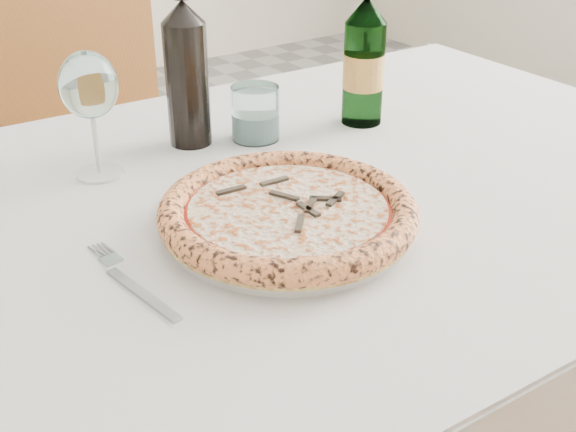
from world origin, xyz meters
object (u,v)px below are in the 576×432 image
Objects in this scene: chair_far at (94,146)px; wine_glass at (89,88)px; pizza at (288,211)px; wine_bottle at (187,72)px; beer_bottle at (364,61)px; dining_table at (247,253)px; plate at (288,224)px; tumbler at (255,117)px.

wine_glass is at bearing -108.45° from chair_far.
pizza is at bearing -66.22° from wine_glass.
pizza is at bearing -95.19° from chair_far.
wine_bottle is (0.16, 0.03, -0.01)m from wine_glass.
pizza is 1.22× the size of beer_bottle.
wine_bottle is at bearing 83.41° from pizza.
pizza is 1.18× the size of wine_bottle.
plate is at bearing -90.00° from dining_table.
dining_table is at bearing -95.81° from chair_far.
pizza is at bearing -90.00° from dining_table.
pizza is (-0.00, -0.10, 0.11)m from dining_table.
pizza is at bearing -143.31° from beer_bottle.
beer_bottle is at bearing 36.69° from plate.
beer_bottle is (0.32, 0.24, 0.10)m from plate.
chair_far reaches higher than pizza.
plate is at bearing -143.31° from beer_bottle.
plate is at bearing -95.19° from chair_far.
wine_glass is 0.67× the size of wine_bottle.
wine_bottle is at bearing -94.44° from chair_far.
dining_table is at bearing -156.79° from beer_bottle.
chair_far is 3.57× the size of beer_bottle.
wine_glass is (-0.13, 0.19, 0.21)m from dining_table.
plate is at bearing 18.31° from pizza.
wine_bottle reaches higher than wine_glass.
chair_far reaches higher than plate.
wine_bottle is (0.04, 0.22, 0.20)m from dining_table.
wine_glass reaches higher than pizza.
wine_glass is at bearing -169.35° from wine_bottle.
tumbler is at bearing 64.72° from pizza.
beer_bottle reaches higher than tumbler.
plate is at bearing -96.59° from wine_bottle.
dining_table is at bearing 90.00° from plate.
plate is at bearing -115.28° from tumbler.
wine_bottle reaches higher than pizza.
dining_table is 0.25m from tumbler.
tumbler is (0.13, 0.18, 0.12)m from dining_table.
wine_bottle is (-0.05, -0.60, 0.34)m from chair_far.
plate is 3.45× the size of tumbler.
plate is 0.41m from beer_bottle.
tumbler is at bearing -85.86° from chair_far.
chair_far is at bearing 85.56° from wine_bottle.
tumbler reaches higher than pizza.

